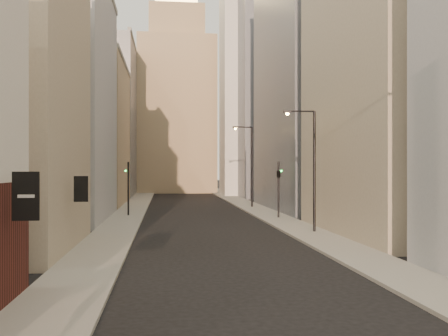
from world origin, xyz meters
TOP-DOWN VIEW (x-y plane):
  - sidewalk_left at (-6.50, 55.00)m, footprint 3.00×140.00m
  - sidewalk_right at (6.50, 55.00)m, footprint 3.00×140.00m
  - left_bldg_grey at (-12.00, 42.00)m, footprint 8.00×16.00m
  - left_bldg_tan at (-12.00, 60.00)m, footprint 8.00×18.00m
  - left_bldg_wingrid at (-12.00, 80.00)m, footprint 8.00×20.00m
  - right_bldg_beige at (12.00, 30.00)m, footprint 8.00×16.00m
  - right_bldg_wingrid at (12.00, 50.00)m, footprint 8.00×20.00m
  - highrise at (18.00, 78.00)m, footprint 21.00×23.00m
  - clock_tower at (-1.00, 92.00)m, footprint 14.00×14.00m
  - white_tower at (10.00, 78.00)m, footprint 8.00×8.00m
  - streetlamp_mid at (6.77, 31.09)m, footprint 2.19×0.32m
  - streetlamp_far at (6.27, 52.75)m, footprint 2.33×0.72m
  - traffic_light_left at (-6.43, 44.31)m, footprint 0.53×0.40m
  - traffic_light_right at (6.74, 40.76)m, footprint 0.64×0.61m

SIDE VIEW (x-z plane):
  - sidewalk_left at x=-6.50m, z-range 0.00..0.15m
  - sidewalk_right at x=6.50m, z-range 0.00..0.15m
  - traffic_light_left at x=-6.43m, z-range 0.94..5.94m
  - traffic_light_right at x=6.74m, z-range 1.27..6.27m
  - streetlamp_mid at x=6.77m, z-range 0.59..8.96m
  - streetlamp_far at x=6.27m, z-range 0.64..9.68m
  - left_bldg_tan at x=-12.00m, z-range 0.00..17.00m
  - left_bldg_grey at x=-12.00m, z-range 0.00..20.00m
  - right_bldg_beige at x=12.00m, z-range 0.00..20.00m
  - left_bldg_wingrid at x=-12.00m, z-range 0.00..24.00m
  - right_bldg_wingrid at x=12.00m, z-range 0.00..26.00m
  - clock_tower at x=-1.00m, z-range -4.82..40.08m
  - white_tower at x=10.00m, z-range -2.14..39.36m
  - highrise at x=18.00m, z-range 0.06..51.26m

